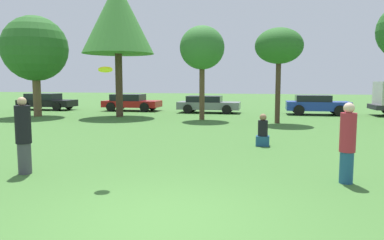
{
  "coord_description": "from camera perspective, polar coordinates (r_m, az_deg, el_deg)",
  "views": [
    {
      "loc": [
        1.74,
        -5.19,
        2.13
      ],
      "look_at": [
        -0.4,
        3.77,
        1.16
      ],
      "focal_mm": 33.88,
      "sensor_mm": 36.0,
      "label": 1
    }
  ],
  "objects": [
    {
      "name": "ground_plane",
      "position": [
        5.87,
        -4.94,
        -15.27
      ],
      "size": [
        120.0,
        120.0,
        0.0
      ],
      "primitive_type": "plane",
      "color": "#3D6B2D"
    },
    {
      "name": "person_thrower",
      "position": [
        9.22,
        -25.0,
        -2.22
      ],
      "size": [
        0.35,
        0.35,
        1.79
      ],
      "rotation": [
        0.0,
        0.0,
        0.12
      ],
      "color": "#3F3F47",
      "rests_on": "ground"
    },
    {
      "name": "person_catcher",
      "position": [
        8.24,
        23.28,
        -3.3
      ],
      "size": [
        0.33,
        0.33,
        1.7
      ],
      "rotation": [
        0.0,
        0.0,
        -3.02
      ],
      "color": "navy",
      "rests_on": "ground"
    },
    {
      "name": "frisbee",
      "position": [
        7.91,
        -13.48,
        7.73
      ],
      "size": [
        0.31,
        0.29,
        0.15
      ],
      "color": "yellow"
    },
    {
      "name": "bystander_sitting",
      "position": [
        12.29,
        11.08,
        -1.96
      ],
      "size": [
        0.43,
        0.36,
        1.07
      ],
      "color": "navy",
      "rests_on": "ground"
    },
    {
      "name": "tree_0",
      "position": [
        24.42,
        -23.49,
        10.21
      ],
      "size": [
        3.94,
        3.94,
        6.12
      ],
      "color": "brown",
      "rests_on": "ground"
    },
    {
      "name": "tree_1",
      "position": [
        22.85,
        -11.63,
        15.47
      ],
      "size": [
        4.29,
        4.29,
        8.11
      ],
      "color": "#473323",
      "rests_on": "ground"
    },
    {
      "name": "tree_2",
      "position": [
        20.49,
        1.6,
        11.19
      ],
      "size": [
        2.48,
        2.48,
        5.22
      ],
      "color": "brown",
      "rests_on": "ground"
    },
    {
      "name": "tree_3",
      "position": [
        19.22,
        13.53,
        11.16
      ],
      "size": [
        2.43,
        2.43,
        4.85
      ],
      "color": "#473323",
      "rests_on": "ground"
    },
    {
      "name": "parked_car_black",
      "position": [
        29.76,
        -22.0,
        2.75
      ],
      "size": [
        4.29,
        1.96,
        1.24
      ],
      "rotation": [
        0.0,
        0.0,
        0.03
      ],
      "color": "black",
      "rests_on": "ground"
    },
    {
      "name": "parked_car_red",
      "position": [
        27.08,
        -9.6,
        2.82
      ],
      "size": [
        4.16,
        2.13,
        1.22
      ],
      "rotation": [
        0.0,
        0.0,
        0.03
      ],
      "color": "red",
      "rests_on": "ground"
    },
    {
      "name": "parked_car_grey",
      "position": [
        25.01,
        2.5,
        2.56
      ],
      "size": [
        4.29,
        2.08,
        1.16
      ],
      "rotation": [
        0.0,
        0.0,
        0.03
      ],
      "color": "slate",
      "rests_on": "ground"
    },
    {
      "name": "parked_car_blue",
      "position": [
        24.82,
        18.98,
        2.36
      ],
      "size": [
        3.99,
        2.0,
        1.27
      ],
      "rotation": [
        0.0,
        0.0,
        0.03
      ],
      "color": "#1E389E",
      "rests_on": "ground"
    }
  ]
}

